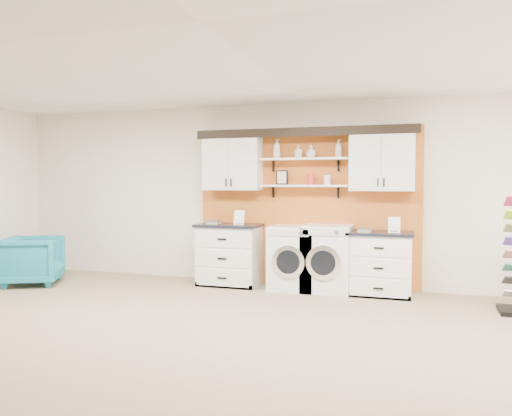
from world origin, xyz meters
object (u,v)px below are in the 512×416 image
(washer, at_px, (294,257))
(dryer, at_px, (327,258))
(base_cabinet_right, at_px, (380,263))
(base_cabinet_left, at_px, (229,254))
(armchair, at_px, (33,260))

(washer, height_order, dryer, dryer)
(base_cabinet_right, bearing_deg, washer, -179.84)
(base_cabinet_right, distance_m, washer, 1.24)
(base_cabinet_left, bearing_deg, washer, -0.19)
(base_cabinet_left, xyz_separation_m, armchair, (-2.91, -0.90, -0.10))
(base_cabinet_left, xyz_separation_m, dryer, (1.52, -0.00, 0.01))
(armchair, bearing_deg, base_cabinet_right, -106.73)
(washer, relative_size, armchair, 1.14)
(base_cabinet_right, relative_size, armchair, 1.11)
(base_cabinet_right, bearing_deg, base_cabinet_left, -180.00)
(base_cabinet_left, height_order, base_cabinet_right, base_cabinet_left)
(base_cabinet_right, height_order, armchair, base_cabinet_right)
(base_cabinet_right, bearing_deg, dryer, -179.74)
(washer, relative_size, dryer, 0.97)
(base_cabinet_right, height_order, dryer, dryer)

